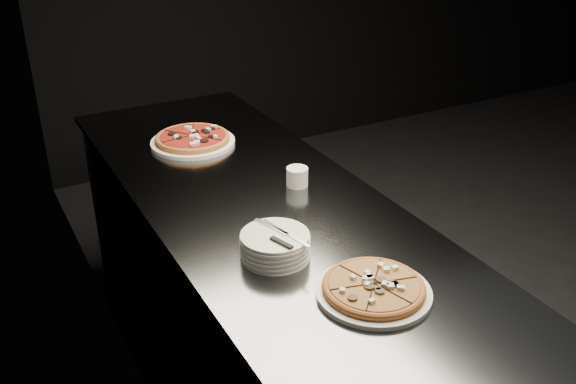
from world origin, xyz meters
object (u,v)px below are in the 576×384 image
cutlery (280,235)px  ramekin (297,176)px  pizza_tomato (193,139)px  plate_stack (275,246)px  counter (281,334)px  pizza_mushroom (374,289)px

cutlery → ramekin: 0.46m
cutlery → pizza_tomato: bearing=66.6°
cutlery → ramekin: (0.27, 0.38, -0.04)m
plate_stack → ramekin: (0.27, 0.36, -0.00)m
pizza_tomato → ramekin: (0.18, -0.51, 0.01)m
plate_stack → counter: bearing=58.3°
cutlery → ramekin: size_ratio=2.79×
plate_stack → ramekin: bearing=53.0°
pizza_tomato → cutlery: bearing=-95.5°
pizza_tomato → ramekin: 0.54m
pizza_mushroom → counter: bearing=92.0°
plate_stack → pizza_mushroom: bearing=-63.7°
ramekin → pizza_tomato: bearing=109.3°
counter → ramekin: bearing=47.8°
pizza_mushroom → cutlery: size_ratio=1.55×
pizza_tomato → pizza_mushroom: bearing=-87.8°
pizza_tomato → counter: bearing=-87.8°
pizza_mushroom → ramekin: ramekin is taller
pizza_mushroom → plate_stack: plate_stack is taller
counter → pizza_tomato: bearing=92.2°
counter → plate_stack: size_ratio=12.71×
pizza_tomato → plate_stack: (-0.09, -0.88, 0.02)m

